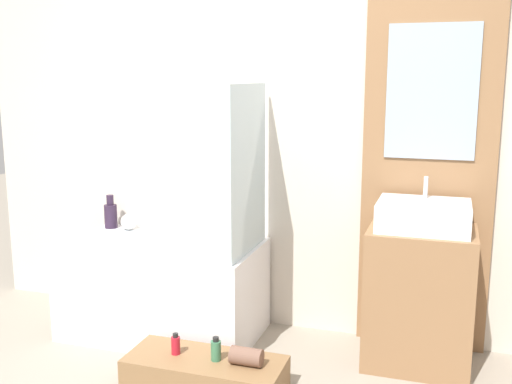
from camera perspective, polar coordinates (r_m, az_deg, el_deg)
wall_tiled_back at (r=3.66m, az=3.01°, el=6.69°), size 4.20×0.06×2.60m
wall_wood_accent at (r=3.49m, az=16.25°, el=6.27°), size 0.73×0.04×2.60m
bathtub at (r=3.77m, az=-8.80°, el=-9.03°), size 1.17×0.65×0.58m
glass_shower_screen at (r=3.36m, az=-0.73°, el=2.12°), size 0.01×0.59×0.96m
wooden_step_bench at (r=3.20m, az=-4.86°, el=-16.83°), size 0.81×0.34×0.17m
vanity_cabinet at (r=3.44m, az=15.26°, el=-9.63°), size 0.56×0.46×0.77m
sink at (r=3.31m, az=15.66°, el=-2.17°), size 0.48×0.38×0.27m
vase_tall_dark at (r=4.10m, az=-13.67°, el=-2.09°), size 0.08×0.08×0.22m
vase_round_light at (r=4.02m, az=-12.03°, el=-2.80°), size 0.11×0.11×0.11m
bottle_soap_primary at (r=3.20m, az=-7.66°, el=-14.22°), size 0.05×0.05×0.11m
bottle_soap_secondary at (r=3.11m, az=-3.84°, el=-14.77°), size 0.05×0.05×0.12m
towel_roll at (r=3.07m, az=-0.92°, el=-15.38°), size 0.16×0.09×0.09m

